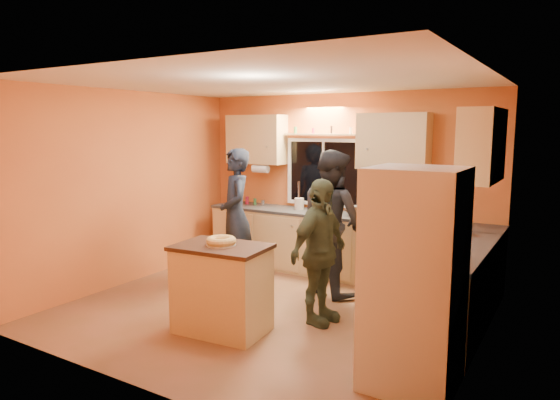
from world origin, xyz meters
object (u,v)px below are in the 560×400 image
Objects in this scene: island at (222,288)px; person_left at (236,215)px; refrigerator at (414,279)px; person_center at (332,222)px; person_right at (319,252)px.

person_left is (-0.95, 1.54, 0.45)m from island.
refrigerator is 0.98× the size of person_left.
person_left reaches higher than refrigerator.
person_center is at bearing 131.34° from refrigerator.
refrigerator is at bearing -7.22° from island.
island is at bearing 142.12° from person_right.
person_center is at bearing 25.93° from person_right.
refrigerator is at bearing -114.90° from person_right.
person_left is 1.16× the size of person_right.
island is at bearing 100.97° from person_center.
refrigerator reaches higher than island.
refrigerator is 1.14× the size of person_right.
island is 0.55× the size of person_center.
person_right reaches higher than island.
person_left is 1.00× the size of person_center.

